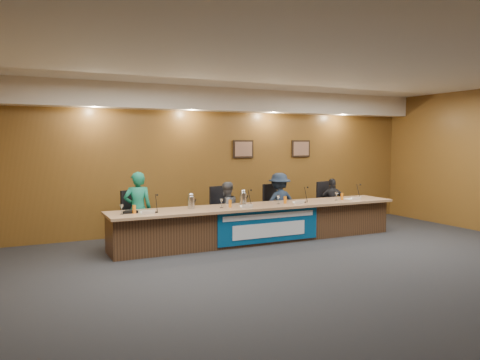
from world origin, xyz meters
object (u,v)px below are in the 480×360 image
object	(u,v)px
panelist_b	(226,210)
speakerphone	(130,212)
panelist_a	(138,209)
panelist_c	(279,203)
office_chair_a	(137,221)
office_chair_d	(330,207)
carafe_left	(191,203)
office_chair_b	(224,215)
banner	(269,226)
panelist_d	(333,203)
office_chair_c	(277,211)
carafe_mid	(243,199)
dais_body	(259,224)

from	to	relation	value
panelist_b	speakerphone	bearing A→B (deg)	-0.11
panelist_a	panelist_c	size ratio (longest dim) A/B	1.08
panelist_a	panelist_c	xyz separation A→B (m)	(3.14, 0.00, -0.06)
office_chair_a	office_chair_d	bearing A→B (deg)	-17.93
carafe_left	office_chair_b	bearing A→B (deg)	32.01
banner	speakerphone	size ratio (longest dim) A/B	6.88
panelist_d	office_chair_d	xyz separation A→B (m)	(0.00, 0.10, -0.10)
panelist_c	carafe_left	size ratio (longest dim) A/B	5.71
panelist_b	speakerphone	size ratio (longest dim) A/B	3.71
office_chair_a	office_chair_d	size ratio (longest dim) A/B	1.00
panelist_c	carafe_left	distance (m)	2.30
banner	office_chair_c	xyz separation A→B (m)	(0.79, 1.07, 0.10)
office_chair_c	panelist_d	bearing A→B (deg)	-22.69
office_chair_c	office_chair_a	bearing A→B (deg)	161.27
office_chair_c	speakerphone	xyz separation A→B (m)	(-3.42, -0.65, 0.30)
carafe_left	speakerphone	xyz separation A→B (m)	(-1.18, -0.05, -0.09)
office_chair_a	office_chair_c	world-z (taller)	same
carafe_left	panelist_c	bearing A→B (deg)	12.56
panelist_c	office_chair_d	distance (m)	1.46
carafe_left	office_chair_a	bearing A→B (deg)	146.38
carafe_mid	panelist_b	bearing A→B (deg)	100.69
dais_body	office_chair_d	size ratio (longest dim) A/B	12.50
office_chair_a	carafe_left	world-z (taller)	carafe_left
dais_body	carafe_mid	size ratio (longest dim) A/B	23.00
office_chair_a	carafe_mid	world-z (taller)	carafe_mid
banner	panelist_c	distance (m)	1.28
office_chair_b	speakerphone	size ratio (longest dim) A/B	1.50
office_chair_b	speakerphone	bearing A→B (deg)	-177.20
dais_body	office_chair_b	size ratio (longest dim) A/B	12.50
banner	office_chair_d	distance (m)	2.48
panelist_a	panelist_b	bearing A→B (deg)	-170.08
banner	office_chair_d	size ratio (longest dim) A/B	4.58
carafe_mid	dais_body	bearing A→B (deg)	3.43
panelist_a	office_chair_b	xyz separation A→B (m)	(1.86, 0.10, -0.25)
panelist_b	office_chair_a	world-z (taller)	panelist_b
panelist_a	office_chair_b	size ratio (longest dim) A/B	3.03
dais_body	panelist_b	size ratio (longest dim) A/B	5.05
speakerphone	panelist_b	bearing A→B (deg)	14.45
banner	speakerphone	bearing A→B (deg)	171.02
panelist_a	carafe_mid	size ratio (longest dim) A/B	5.57
office_chair_d	panelist_b	bearing A→B (deg)	165.66
office_chair_b	carafe_left	bearing A→B (deg)	-162.12
office_chair_c	banner	bearing A→B (deg)	-145.27
panelist_b	speakerphone	distance (m)	2.21
panelist_b	panelist_c	world-z (taller)	panelist_c
banner	carafe_mid	distance (m)	0.74
office_chair_d	panelist_a	bearing A→B (deg)	164.81
office_chair_d	speakerphone	bearing A→B (deg)	171.18
dais_body	panelist_c	world-z (taller)	panelist_c
dais_body	banner	bearing A→B (deg)	-90.00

